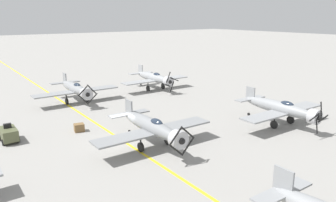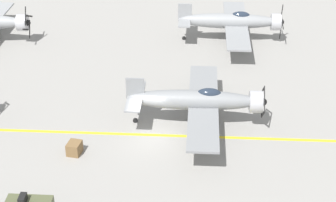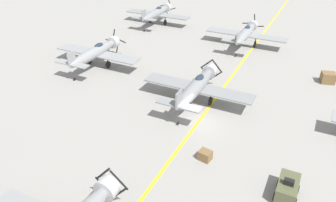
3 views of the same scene
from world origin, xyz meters
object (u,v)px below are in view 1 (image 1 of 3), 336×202
at_px(airplane_mid_left, 281,108).
at_px(airplane_near_center, 76,89).
at_px(airplane_mid_center, 152,127).
at_px(tow_tractor, 9,134).
at_px(airplane_near_left, 154,78).
at_px(supply_crate_by_tanker, 79,128).

relative_size(airplane_mid_left, airplane_near_center, 1.00).
bearing_deg(airplane_mid_center, tow_tractor, -24.10).
xyz_separation_m(airplane_near_left, airplane_mid_left, (-1.60, 23.70, 0.00)).
relative_size(airplane_mid_left, supply_crate_by_tanker, 11.77).
bearing_deg(airplane_near_left, tow_tractor, 29.67).
height_order(airplane_mid_left, tow_tractor, airplane_mid_left).
relative_size(airplane_mid_center, airplane_near_center, 1.00).
distance_m(airplane_near_center, tow_tractor, 15.27).
distance_m(airplane_near_left, tow_tractor, 27.02).
height_order(airplane_mid_center, tow_tractor, airplane_mid_center).
height_order(airplane_near_left, airplane_mid_left, airplane_mid_left).
relative_size(tow_tractor, supply_crate_by_tanker, 2.55).
bearing_deg(airplane_near_center, airplane_mid_center, 78.16).
bearing_deg(tow_tractor, airplane_mid_left, 154.65).
distance_m(airplane_near_left, supply_crate_by_tanker, 21.80).
bearing_deg(airplane_mid_left, supply_crate_by_tanker, -31.18).
bearing_deg(airplane_near_left, airplane_near_center, 7.24).
height_order(airplane_mid_left, airplane_near_center, airplane_mid_left).
xyz_separation_m(airplane_near_center, tow_tractor, (10.77, 10.76, -1.22)).
xyz_separation_m(airplane_mid_center, airplane_near_left, (-13.65, -20.70, 0.00)).
relative_size(airplane_near_left, supply_crate_by_tanker, 11.77).
bearing_deg(airplane_near_left, airplane_mid_left, 98.67).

